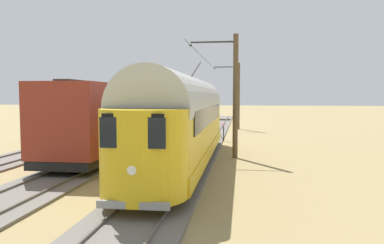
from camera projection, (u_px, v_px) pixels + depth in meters
The scene contains 12 objects.
ground_plane at pixel (110, 156), 20.74m from camera, with size 220.00×220.00×0.00m, color #937F51.
track_streetcar_siding at pixel (191, 156), 20.45m from camera, with size 2.80×80.00×0.18m.
track_adjacent_siding at pixel (112, 154), 21.05m from camera, with size 2.80×80.00×0.18m.
track_third_siding at pixel (37, 153), 21.64m from camera, with size 2.80×80.00×0.18m.
vintage_streetcar at pixel (184, 118), 18.00m from camera, with size 2.65×17.41×5.43m.
boxcar_adjacent at pixel (110, 117), 20.64m from camera, with size 2.96×12.28×3.85m.
catenary_pole_foreground at pixel (238, 95), 37.10m from camera, with size 2.64×0.28×6.61m.
catenary_pole_mid_near at pixel (234, 94), 19.88m from camera, with size 2.64×0.28×6.61m.
overhead_wire_run at pixel (208, 61), 29.19m from camera, with size 2.43×21.42×0.18m.
switch_stand at pixel (223, 132), 27.52m from camera, with size 0.50×0.30×1.24m.
spare_tie_stack at pixel (40, 137), 27.99m from camera, with size 2.40×2.40×0.54m.
track_end_bumper at pixel (153, 131), 30.77m from camera, with size 1.80×0.60×0.80m, color #B2A519.
Camera 1 is at (-7.27, 19.77, 3.35)m, focal length 34.88 mm.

